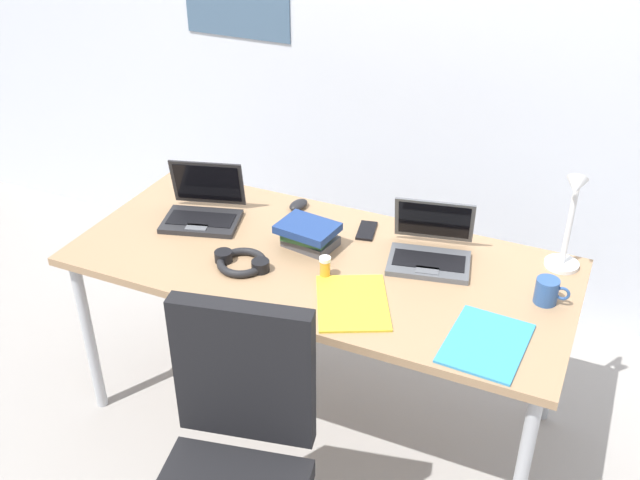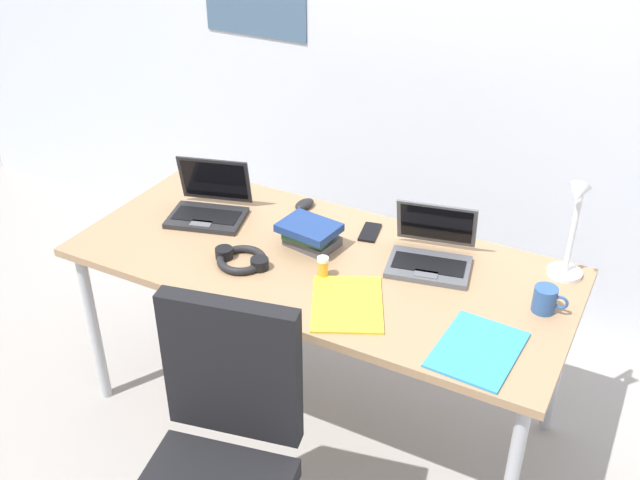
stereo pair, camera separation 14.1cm
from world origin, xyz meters
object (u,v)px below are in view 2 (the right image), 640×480
Objects in this scene: cell_phone at (370,232)px; book_stack at (310,234)px; computer_mouse at (304,204)px; laptop_near_lamp at (431,253)px; laptop_mid_desk at (209,206)px; coffee_mug at (545,299)px; paper_folder_near_lamp at (478,350)px; desk_lamp at (572,230)px; headphones at (242,259)px; pill_bottle at (323,267)px; paper_folder_by_keyboard at (347,304)px.

cell_phone is 0.25m from book_stack.
computer_mouse is 0.32m from cell_phone.
laptop_mid_desk is at bearing -174.87° from laptop_near_lamp.
computer_mouse is 0.71× the size of cell_phone.
book_stack is at bearing -167.36° from laptop_near_lamp.
computer_mouse is at bearing 166.53° from coffee_mug.
coffee_mug is at bearing -12.42° from laptop_near_lamp.
desk_lamp is at bearing 74.35° from paper_folder_near_lamp.
book_stack is (-0.43, -0.10, 0.01)m from laptop_near_lamp.
headphones is at bearing -78.53° from computer_mouse.
cell_phone is (0.62, 0.17, -0.04)m from laptop_mid_desk.
computer_mouse is 1.05m from coffee_mug.
laptop_near_lamp is 0.43m from coffee_mug.
book_stack is (-0.14, 0.16, 0.01)m from pill_bottle.
pill_bottle reaches higher than computer_mouse.
headphones is (-0.60, -0.31, -0.03)m from laptop_near_lamp.
paper_folder_by_keyboard is at bearing -155.07° from coffee_mug.
paper_folder_near_lamp is at bearing -51.30° from cell_phone.
laptop_near_lamp is 3.49× the size of computer_mouse.
coffee_mug is at bearing -26.18° from cell_phone.
laptop_near_lamp is 2.97× the size of coffee_mug.
desk_lamp is 0.56m from paper_folder_near_lamp.
coffee_mug is (0.70, -0.18, 0.04)m from cell_phone.
cell_phone is (0.32, -0.06, -0.01)m from computer_mouse.
computer_mouse is 1.22× the size of pill_bottle.
paper_folder_by_keyboard is (-0.15, -0.36, -0.04)m from laptop_near_lamp.
pill_bottle is at bearing 11.13° from headphones.
pill_bottle is at bearing -105.00° from cell_phone.
desk_lamp is at bearing 9.50° from computer_mouse.
cell_phone is 0.60× the size of book_stack.
paper_folder_by_keyboard is (0.44, -0.05, -0.01)m from headphones.
cell_phone is at bearing 165.33° from coffee_mug.
computer_mouse is 0.68m from paper_folder_by_keyboard.
computer_mouse is 0.45× the size of headphones.
coffee_mug reaches higher than cell_phone.
headphones is 0.45m from paper_folder_by_keyboard.
pill_bottle is at bearing -16.26° from laptop_mid_desk.
pill_bottle is (-0.74, -0.37, -0.16)m from desk_lamp.
laptop_mid_desk is at bearing 179.44° from coffee_mug.
laptop_mid_desk reaches higher than coffee_mug.
laptop_near_lamp is at bearing 67.10° from paper_folder_by_keyboard.
desk_lamp reaches higher than computer_mouse.
laptop_mid_desk is at bearing 142.41° from headphones.
desk_lamp is 1.77× the size of book_stack.
laptop_near_lamp reaches higher than pill_bottle.
headphones is 0.27m from book_stack.
computer_mouse is 0.30m from book_stack.
laptop_mid_desk is at bearing -171.57° from desk_lamp.
laptop_near_lamp reaches higher than coffee_mug.
paper_folder_by_keyboard is 0.64m from coffee_mug.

